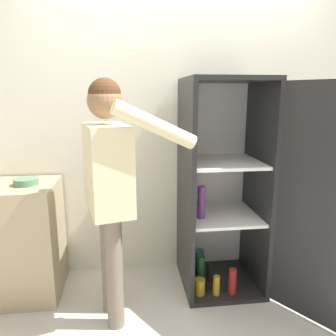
% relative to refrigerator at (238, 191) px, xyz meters
% --- Properties ---
extents(ground_plane, '(12.00, 12.00, 0.00)m').
position_rel_refrigerator_xyz_m(ground_plane, '(-0.41, -0.52, -0.83)').
color(ground_plane, beige).
extents(wall_back, '(7.00, 0.06, 2.55)m').
position_rel_refrigerator_xyz_m(wall_back, '(-0.41, 0.46, 0.44)').
color(wall_back, silver).
rests_on(wall_back, ground_plane).
extents(refrigerator, '(1.02, 1.18, 1.71)m').
position_rel_refrigerator_xyz_m(refrigerator, '(0.00, 0.00, 0.00)').
color(refrigerator, black).
rests_on(refrigerator, ground_plane).
extents(person, '(0.75, 0.59, 1.68)m').
position_rel_refrigerator_xyz_m(person, '(-0.98, -0.27, 0.23)').
color(person, '#726656').
rests_on(person, ground_plane).
extents(counter, '(0.66, 0.55, 0.91)m').
position_rel_refrigerator_xyz_m(counter, '(-1.75, 0.13, -0.38)').
color(counter, tan).
rests_on(counter, ground_plane).
extents(bowl, '(0.18, 0.18, 0.05)m').
position_rel_refrigerator_xyz_m(bowl, '(-1.63, 0.12, 0.10)').
color(bowl, '#517F5B').
rests_on(bowl, counter).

